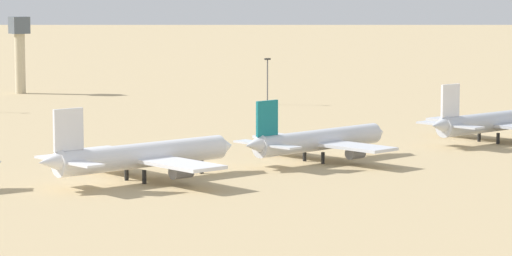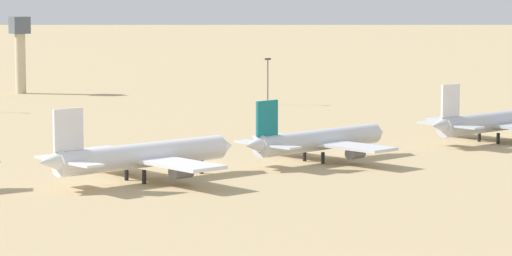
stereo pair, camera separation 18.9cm
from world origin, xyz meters
TOP-DOWN VIEW (x-y plane):
  - ground at (0.00, 0.00)m, footprint 4000.00×4000.00m
  - parked_jet_white_2 at (-20.59, -13.17)m, footprint 41.00×34.94m
  - parked_jet_teal_3 at (18.62, -9.75)m, footprint 37.99×32.54m
  - parked_jet_white_4 at (67.06, -5.03)m, footprint 39.93×34.08m
  - control_tower at (24.75, 160.07)m, footprint 5.20×5.20m
  - light_pole_west at (70.71, 90.68)m, footprint 1.80×0.50m

SIDE VIEW (x-z plane):
  - ground at x=0.00m, z-range 0.00..0.00m
  - parked_jet_teal_3 at x=18.62m, z-range -2.18..10.46m
  - parked_jet_white_4 at x=67.06m, z-range -2.28..10.95m
  - parked_jet_white_2 at x=-20.59m, z-range -2.34..11.24m
  - light_pole_west at x=70.71m, z-range 1.16..14.13m
  - control_tower at x=24.75m, z-range 2.43..25.97m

